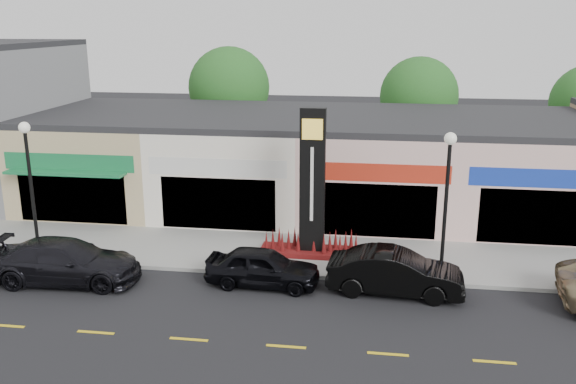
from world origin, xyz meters
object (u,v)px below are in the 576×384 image
(lamp_west_near, at_px, (30,176))
(car_black_conv, at_px, (395,272))
(pylon_sign, at_px, (312,204))
(car_black_sedan, at_px, (263,267))
(lamp_east_near, at_px, (447,192))
(car_dark_sedan, at_px, (66,262))

(lamp_west_near, distance_m, car_black_conv, 14.59)
(pylon_sign, bearing_deg, car_black_sedan, -116.57)
(pylon_sign, height_order, car_black_sedan, pylon_sign)
(lamp_east_near, xyz_separation_m, pylon_sign, (-5.00, 1.70, -1.20))
(car_black_sedan, bearing_deg, pylon_sign, -23.72)
(pylon_sign, bearing_deg, lamp_west_near, -171.23)
(lamp_east_near, height_order, pylon_sign, pylon_sign)
(lamp_west_near, xyz_separation_m, pylon_sign, (11.00, 1.70, -1.20))
(pylon_sign, xyz_separation_m, car_black_conv, (3.28, -2.95, -1.49))
(pylon_sign, relative_size, car_dark_sedan, 1.09)
(lamp_west_near, xyz_separation_m, car_dark_sedan, (2.25, -2.00, -2.68))
(car_black_conv, bearing_deg, pylon_sign, 52.26)
(car_black_sedan, bearing_deg, car_black_conv, -87.04)
(car_dark_sedan, height_order, car_black_sedan, car_dark_sedan)
(car_dark_sedan, relative_size, car_black_conv, 1.15)
(lamp_west_near, xyz_separation_m, lamp_east_near, (16.00, 0.00, 0.00))
(car_dark_sedan, bearing_deg, lamp_east_near, -85.18)
(car_dark_sedan, height_order, car_black_conv, car_dark_sedan)
(car_dark_sedan, bearing_deg, car_black_sedan, -87.70)
(pylon_sign, bearing_deg, car_dark_sedan, -157.11)
(car_black_sedan, bearing_deg, car_dark_sedan, 98.59)
(lamp_west_near, distance_m, car_dark_sedan, 4.03)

